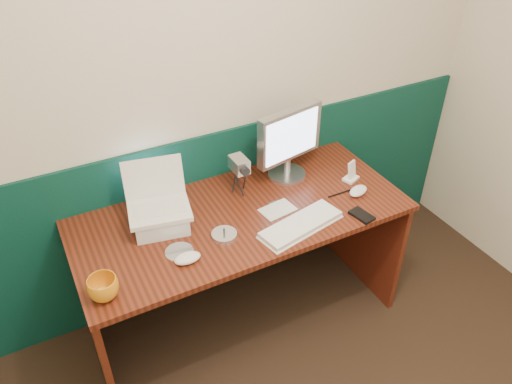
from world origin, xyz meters
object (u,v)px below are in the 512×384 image
mug (103,288)px  camcorder (239,174)px  monitor (288,144)px  laptop (157,192)px  keyboard (301,225)px  desk (243,269)px

mug → camcorder: 0.87m
monitor → camcorder: bearing=172.8°
laptop → keyboard: 0.67m
desk → laptop: size_ratio=5.81×
monitor → camcorder: (-0.29, -0.02, -0.08)m
desk → mug: size_ratio=13.04×
keyboard → mug: (-0.90, -0.01, 0.04)m
laptop → keyboard: bearing=-16.8°
desk → laptop: laptop is taller
laptop → camcorder: (0.44, 0.08, -0.09)m
laptop → camcorder: laptop is taller
laptop → desk: bearing=-0.8°
laptop → monitor: (0.73, 0.10, -0.01)m
laptop → monitor: bearing=18.9°
desk → monitor: bearing=26.6°
desk → laptop: (-0.37, 0.08, 0.57)m
laptop → keyboard: (0.57, -0.30, -0.19)m
keyboard → camcorder: bearing=97.2°
mug → monitor: bearing=20.9°
keyboard → camcorder: (-0.13, 0.38, 0.10)m
monitor → keyboard: bearing=-123.3°
mug → camcorder: camcorder is taller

